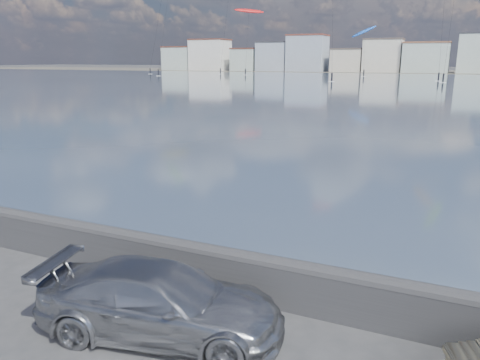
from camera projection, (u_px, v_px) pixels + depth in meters
ground at (93, 348)px, 8.15m from camera, size 700.00×700.00×0.00m
bay_water at (426, 86)px, 88.78m from camera, size 500.00×177.00×0.00m
far_shore_strip at (443, 72)px, 184.40m from camera, size 500.00×60.00×0.00m
seawall at (175, 259)px, 10.38m from camera, size 400.00×0.36×1.08m
far_buildings at (448, 56)px, 170.03m from camera, size 240.79×13.26×14.60m
car_silver at (161, 301)px, 8.43m from camera, size 4.77×2.68×1.31m
kitesurfer_2 at (249, 11)px, 152.90m from camera, size 9.83×13.01×21.47m
kitesurfer_8 at (364, 32)px, 145.26m from camera, size 8.17×15.81×15.37m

